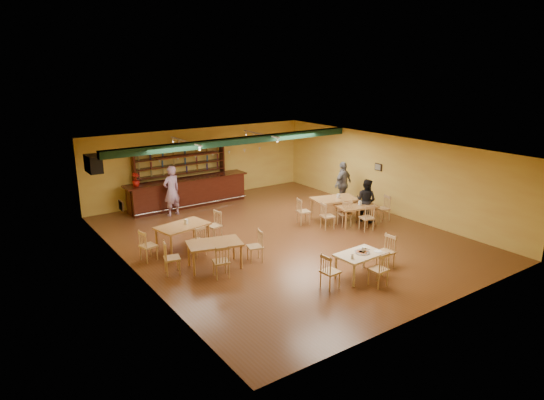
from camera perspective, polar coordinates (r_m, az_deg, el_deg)
floor at (r=15.94m, az=1.30°, el=-4.45°), size 12.00×12.00×0.00m
ceiling_beam at (r=17.49m, az=-4.09°, el=7.08°), size 10.00×0.30×0.25m
track_rail_left at (r=17.18m, az=-10.33°, el=6.94°), size 0.05×2.50×0.05m
track_rail_right at (r=18.72m, az=-1.33°, el=7.92°), size 0.05×2.50×0.05m
ac_unit at (r=17.06m, az=-20.58°, el=4.09°), size 0.34×0.70×0.48m
picture_left at (r=14.15m, az=-17.66°, el=-0.64°), size 0.04×0.34×0.28m
picture_right at (r=19.04m, az=12.64°, el=3.89°), size 0.04×0.34×0.28m
bar_counter at (r=19.55m, az=-10.03°, el=0.92°), size 5.11×0.85×1.13m
back_bar_hutch at (r=19.97m, az=-10.88°, el=2.89°), size 3.95×0.40×2.28m
poinsettia at (r=18.61m, az=-16.03°, el=2.38°), size 0.37×0.37×0.52m
dining_table_a at (r=15.07m, az=-10.61°, el=-4.38°), size 1.73×1.24×0.79m
dining_table_b at (r=17.74m, az=7.49°, el=-1.06°), size 1.81×1.32×0.82m
dining_table_c at (r=13.62m, az=-6.88°, el=-6.54°), size 1.67×1.24×0.75m
dining_table_d at (r=17.33m, az=10.02°, el=-1.76°), size 1.57×1.13×0.71m
near_table at (r=13.16m, az=10.41°, el=-7.70°), size 1.31×0.87×0.68m
pizza_tray at (r=13.09m, az=10.77°, el=-6.20°), size 0.49×0.49×0.01m
parmesan_shaker at (r=12.65m, az=9.62°, el=-6.71°), size 0.08×0.08×0.11m
napkin_stack at (r=13.35m, az=10.91°, el=-5.71°), size 0.24×0.21×0.03m
pizza_server at (r=13.20m, az=11.05°, el=-5.97°), size 0.32×0.10×0.00m
side_plate at (r=13.25m, az=12.58°, el=-6.03°), size 0.23×0.23×0.01m
patron_bar at (r=18.32m, az=-11.95°, el=1.08°), size 0.79×0.60×1.93m
patron_right_a at (r=17.62m, az=11.21°, el=-0.04°), size 0.79×0.91×1.59m
patron_right_b at (r=19.37m, az=8.50°, el=1.92°), size 1.15×0.70×1.83m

